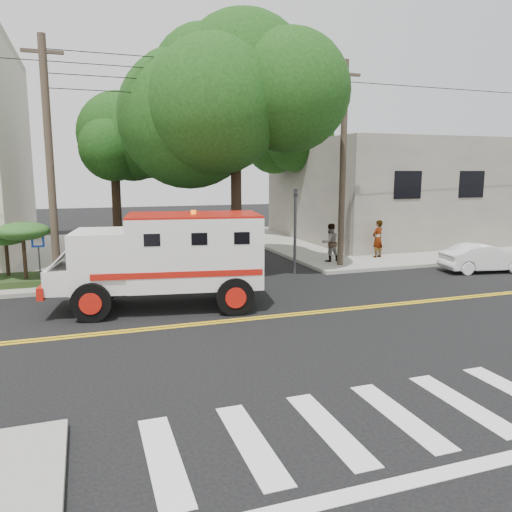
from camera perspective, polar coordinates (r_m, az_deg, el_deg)
name	(u,v)px	position (r m, az deg, el deg)	size (l,w,h in m)	color
ground	(252,319)	(14.91, -0.48, -7.19)	(100.00, 100.00, 0.00)	black
sidewalk_ne	(385,239)	(32.77, 14.56, 1.88)	(17.00, 17.00, 0.15)	gray
building_right	(403,190)	(33.78, 16.45, 7.26)	(14.00, 12.00, 6.00)	slate
utility_pole_left	(50,166)	(19.56, -22.47, 9.46)	(0.28, 0.28, 9.00)	#382D23
utility_pole_right	(343,167)	(22.51, 9.89, 9.96)	(0.28, 0.28, 9.00)	#382D23
tree_main	(248,99)	(20.98, -0.91, 17.54)	(6.08, 5.70, 9.85)	black
tree_left	(121,142)	(25.43, -15.18, 12.49)	(4.48, 4.20, 7.70)	black
tree_right	(305,143)	(32.26, 5.64, 12.74)	(4.80, 4.50, 8.20)	black
traffic_signal	(295,222)	(20.97, 4.50, 3.89)	(0.15, 0.18, 3.60)	#3F3F42
accessibility_sign	(39,253)	(19.99, -23.58, 0.34)	(0.45, 0.10, 2.02)	#3F3F42
palm_planter	(3,245)	(20.54, -26.98, 1.11)	(3.52, 2.63, 2.36)	#1E3314
armored_truck	(167,255)	(15.99, -10.12, 0.10)	(6.89, 3.53, 3.00)	silver
parked_sedan	(484,258)	(23.83, 24.64, -0.19)	(1.30, 3.73, 1.23)	white
pedestrian_a	(378,239)	(25.12, 13.74, 1.92)	(0.67, 0.44, 1.83)	gray
pedestrian_b	(330,243)	(23.55, 8.46, 1.53)	(0.87, 0.67, 1.78)	gray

